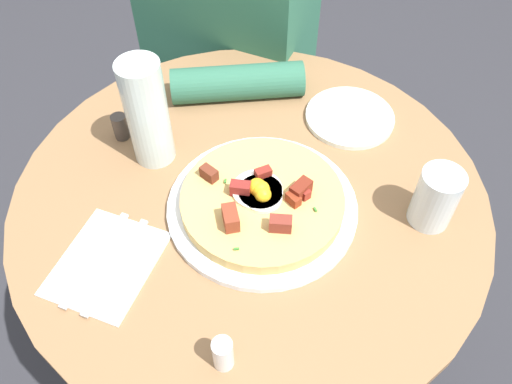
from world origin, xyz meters
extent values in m
plane|color=#2D2D33|center=(0.00, 0.00, 0.00)|extent=(6.00, 6.00, 0.00)
cylinder|color=olive|center=(0.00, 0.00, 0.70)|extent=(0.81, 0.81, 0.03)
cylinder|color=#333338|center=(0.00, 0.00, 0.34)|extent=(0.10, 0.10, 0.69)
cylinder|color=#333338|center=(0.00, 0.00, 0.01)|extent=(0.37, 0.37, 0.02)
cube|color=#2D2D33|center=(-0.26, 0.46, 0.23)|extent=(0.32, 0.28, 0.45)
cube|color=#2D664C|center=(-0.26, 0.46, 0.69)|extent=(0.38, 0.22, 0.48)
cylinder|color=#2D664C|center=(-0.13, 0.22, 0.75)|extent=(0.26, 0.19, 0.07)
cylinder|color=white|center=(0.04, -0.03, 0.72)|extent=(0.31, 0.31, 0.01)
cylinder|color=tan|center=(0.04, -0.03, 0.74)|extent=(0.27, 0.27, 0.02)
cylinder|color=white|center=(0.03, -0.02, 0.76)|extent=(0.07, 0.07, 0.01)
sphere|color=yellow|center=(0.03, -0.02, 0.76)|extent=(0.03, 0.03, 0.03)
cylinder|color=white|center=(0.02, -0.02, 0.76)|extent=(0.08, 0.08, 0.01)
sphere|color=yellow|center=(0.02, -0.02, 0.76)|extent=(0.03, 0.03, 0.03)
cylinder|color=white|center=(0.04, -0.03, 0.76)|extent=(0.06, 0.06, 0.01)
sphere|color=yellow|center=(0.04, -0.03, 0.76)|extent=(0.03, 0.03, 0.03)
cube|color=maroon|center=(0.09, -0.08, 0.76)|extent=(0.04, 0.03, 0.02)
cube|color=maroon|center=(0.00, -0.04, 0.76)|extent=(0.04, 0.03, 0.02)
cube|color=brown|center=(0.01, -0.10, 0.77)|extent=(0.04, 0.04, 0.03)
cube|color=maroon|center=(0.09, -0.02, 0.76)|extent=(0.03, 0.02, 0.02)
cube|color=maroon|center=(0.09, 0.00, 0.76)|extent=(0.03, 0.02, 0.02)
cube|color=maroon|center=(0.02, 0.01, 0.76)|extent=(0.03, 0.03, 0.02)
cube|color=maroon|center=(-0.06, -0.03, 0.76)|extent=(0.03, 0.03, 0.02)
cube|color=maroon|center=(0.09, 0.00, 0.77)|extent=(0.03, 0.04, 0.03)
cube|color=#387F2D|center=(-0.03, -0.03, 0.76)|extent=(0.01, 0.01, 0.00)
cube|color=#387F2D|center=(0.03, -0.03, 0.76)|extent=(0.01, 0.01, 0.00)
cube|color=#387F2D|center=(0.04, -0.14, 0.76)|extent=(0.01, 0.01, 0.00)
cube|color=#387F2D|center=(0.12, -0.02, 0.76)|extent=(0.01, 0.01, 0.00)
cylinder|color=silver|center=(0.10, 0.24, 0.72)|extent=(0.17, 0.17, 0.01)
cube|color=white|center=(-0.14, -0.22, 0.72)|extent=(0.15, 0.18, 0.00)
cube|color=silver|center=(-0.12, -0.22, 0.72)|extent=(0.02, 0.18, 0.00)
cube|color=silver|center=(-0.16, -0.22, 0.72)|extent=(0.02, 0.18, 0.00)
cylinder|color=silver|center=(0.29, 0.07, 0.77)|extent=(0.07, 0.07, 0.10)
cylinder|color=silver|center=(-0.19, 0.01, 0.82)|extent=(0.07, 0.07, 0.20)
cylinder|color=white|center=(0.09, -0.29, 0.75)|extent=(0.03, 0.03, 0.06)
cylinder|color=#3F3833|center=(-0.27, 0.02, 0.74)|extent=(0.03, 0.03, 0.05)
camera|label=1|loc=(0.24, -0.51, 1.41)|focal=36.57mm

